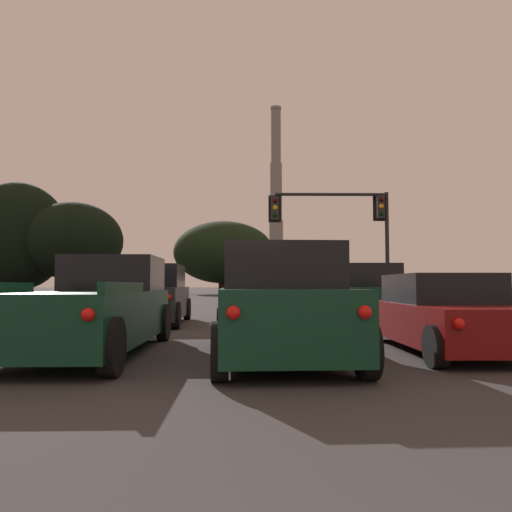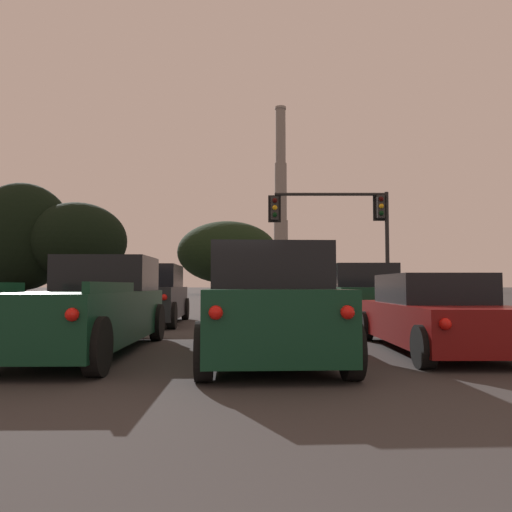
{
  "view_description": "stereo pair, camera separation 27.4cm",
  "coord_description": "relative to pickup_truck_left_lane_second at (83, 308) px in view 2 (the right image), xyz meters",
  "views": [
    {
      "loc": [
        -0.22,
        -0.61,
        1.21
      ],
      "look_at": [
        0.25,
        40.21,
        3.62
      ],
      "focal_mm": 35.0,
      "sensor_mm": 36.0,
      "label": 1
    },
    {
      "loc": [
        0.06,
        -0.61,
        1.21
      ],
      "look_at": [
        0.25,
        40.21,
        3.62
      ],
      "focal_mm": 35.0,
      "sensor_mm": 36.0,
      "label": 2
    }
  ],
  "objects": [
    {
      "name": "traffic_light_overhead_right",
      "position": [
        7.23,
        13.27,
        3.37
      ],
      "size": [
        5.57,
        0.5,
        5.45
      ],
      "color": "black",
      "rests_on": "ground_plane"
    },
    {
      "name": "pickup_truck_left_lane_second",
      "position": [
        0.0,
        0.0,
        0.0
      ],
      "size": [
        2.27,
        5.54,
        1.82
      ],
      "rotation": [
        0.0,
        0.0,
        0.02
      ],
      "color": "#0F3823",
      "rests_on": "ground_plane"
    },
    {
      "name": "suv_right_lane_front",
      "position": [
        6.39,
        6.32,
        0.09
      ],
      "size": [
        2.23,
        4.95,
        1.86
      ],
      "rotation": [
        0.0,
        0.0,
        -0.03
      ],
      "color": "#0F3823",
      "rests_on": "ground_plane"
    },
    {
      "name": "suv_left_lane_front",
      "position": [
        -0.23,
        6.65,
        0.09
      ],
      "size": [
        2.31,
        4.98,
        1.86
      ],
      "rotation": [
        0.0,
        0.0,
        0.05
      ],
      "color": "#232328",
      "rests_on": "ground_plane"
    },
    {
      "name": "suv_center_lane_second",
      "position": [
        3.32,
        -0.82,
        0.09
      ],
      "size": [
        2.32,
        4.98,
        1.86
      ],
      "rotation": [
        0.0,
        0.0,
        0.05
      ],
      "color": "#0F3823",
      "rests_on": "ground_plane"
    },
    {
      "name": "treeline_center_left",
      "position": [
        -18.04,
        49.56,
        5.63
      ],
      "size": [
        11.6,
        10.44,
        11.02
      ],
      "color": "black",
      "rests_on": "ground_plane"
    },
    {
      "name": "treeline_center_right",
      "position": [
        -0.76,
        58.51,
        4.88
      ],
      "size": [
        13.61,
        12.25,
        9.92
      ],
      "color": "black",
      "rests_on": "ground_plane"
    },
    {
      "name": "treeline_far_left",
      "position": [
        -24.78,
        50.05,
        6.22
      ],
      "size": [
        11.75,
        10.57,
        13.46
      ],
      "color": "black",
      "rests_on": "ground_plane"
    },
    {
      "name": "smokestack",
      "position": [
        10.46,
        136.95,
        20.55
      ],
      "size": [
        6.61,
        6.61,
        54.5
      ],
      "color": "slate",
      "rests_on": "ground_plane"
    },
    {
      "name": "sedan_right_lane_second",
      "position": [
        6.45,
        0.1,
        -0.14
      ],
      "size": [
        1.99,
        4.71,
        1.43
      ],
      "rotation": [
        0.0,
        0.0,
        0.0
      ],
      "color": "maroon",
      "rests_on": "ground_plane"
    }
  ]
}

